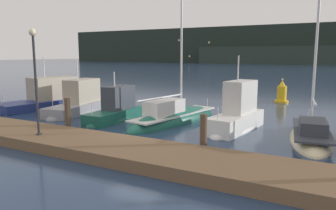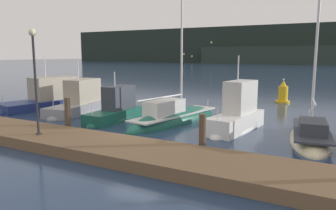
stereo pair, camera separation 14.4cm
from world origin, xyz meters
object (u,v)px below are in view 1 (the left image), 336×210
at_px(motorboat_berth_5, 237,120).
at_px(channel_buoy, 282,93).
at_px(sailboat_berth_6, 311,138).
at_px(motorboat_berth_1, 46,103).
at_px(dock_lamppost, 35,66).
at_px(sailboat_berth_4, 174,120).
at_px(motorboat_berth_2, 79,107).
at_px(motorboat_berth_3, 115,114).

xyz_separation_m(motorboat_berth_5, channel_buoy, (0.35, 11.41, 0.20)).
height_order(sailboat_berth_6, channel_buoy, sailboat_berth_6).
distance_m(motorboat_berth_1, dock_lamppost, 11.06).
relative_size(sailboat_berth_4, motorboat_berth_5, 2.50).
height_order(motorboat_berth_2, motorboat_berth_3, motorboat_berth_2).
xyz_separation_m(motorboat_berth_2, sailboat_berth_4, (7.10, 0.24, -0.27)).
xyz_separation_m(motorboat_berth_1, motorboat_berth_5, (14.52, -0.36, 0.17)).
height_order(motorboat_berth_2, channel_buoy, motorboat_berth_2).
distance_m(motorboat_berth_2, sailboat_berth_6, 14.48).
bearing_deg(sailboat_berth_6, motorboat_berth_3, -176.60).
bearing_deg(motorboat_berth_1, channel_buoy, 36.62).
relative_size(motorboat_berth_2, sailboat_berth_6, 0.74).
distance_m(motorboat_berth_2, motorboat_berth_3, 3.85).
height_order(motorboat_berth_1, motorboat_berth_3, motorboat_berth_1).
relative_size(motorboat_berth_2, channel_buoy, 3.10).
height_order(motorboat_berth_1, sailboat_berth_6, sailboat_berth_6).
relative_size(motorboat_berth_1, motorboat_berth_3, 1.58).
height_order(motorboat_berth_1, motorboat_berth_5, motorboat_berth_5).
bearing_deg(motorboat_berth_3, motorboat_berth_2, 166.45).
relative_size(motorboat_berth_2, dock_lamppost, 1.35).
xyz_separation_m(sailboat_berth_6, channel_buoy, (-3.27, 11.78, 0.62)).
relative_size(sailboat_berth_4, dock_lamppost, 2.77).
bearing_deg(motorboat_berth_5, dock_lamppost, -134.47).
distance_m(motorboat_berth_1, sailboat_berth_6, 18.16).
bearing_deg(dock_lamppost, channel_buoy, 68.80).
height_order(channel_buoy, dock_lamppost, dock_lamppost).
xyz_separation_m(motorboat_berth_2, motorboat_berth_3, (3.75, -0.90, -0.04)).
bearing_deg(channel_buoy, motorboat_berth_2, -134.22).
height_order(motorboat_berth_3, sailboat_berth_4, sailboat_berth_4).
relative_size(motorboat_berth_1, motorboat_berth_2, 1.24).
distance_m(motorboat_berth_1, motorboat_berth_5, 14.53).
bearing_deg(dock_lamppost, motorboat_berth_1, 137.10).
relative_size(motorboat_berth_1, channel_buoy, 3.85).
bearing_deg(motorboat_berth_1, motorboat_berth_2, -7.15).
distance_m(sailboat_berth_6, dock_lamppost, 12.68).
bearing_deg(sailboat_berth_6, sailboat_berth_4, 176.11).
xyz_separation_m(motorboat_berth_1, sailboat_berth_4, (10.77, -0.22, -0.22)).
relative_size(motorboat_berth_1, motorboat_berth_5, 1.51).
distance_m(motorboat_berth_3, dock_lamppost, 6.63).
bearing_deg(dock_lamppost, motorboat_berth_5, 45.53).
height_order(sailboat_berth_4, motorboat_berth_5, sailboat_berth_4).
bearing_deg(dock_lamppost, motorboat_berth_3, 93.56).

